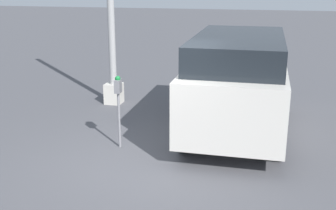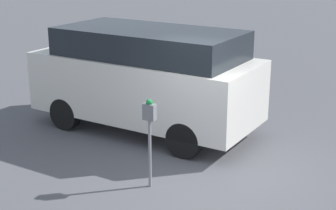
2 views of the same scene
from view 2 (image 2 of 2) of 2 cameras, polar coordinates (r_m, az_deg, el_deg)
The scene contains 3 objects.
ground_plane at distance 8.74m, azimuth 3.68°, elevation -8.19°, with size 80.00×80.00×0.00m, color #4C4C51.
parking_meter_near at distance 8.06m, azimuth -2.06°, elevation -2.00°, with size 0.21×0.12×1.48m.
parked_van at distance 10.62m, azimuth -2.43°, elevation 3.22°, with size 4.69×2.02×2.14m.
Camera 2 is at (-3.58, 7.01, 3.79)m, focal length 55.00 mm.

